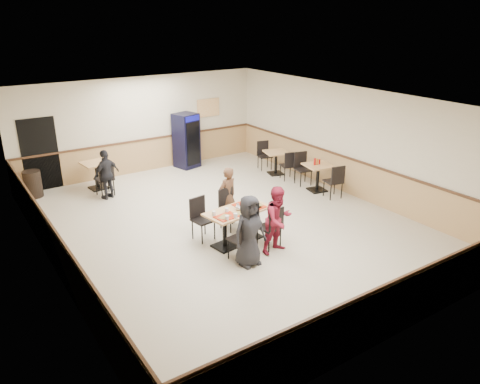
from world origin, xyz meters
TOP-DOWN VIEW (x-y plane):
  - ground at (0.00, 0.00)m, footprint 10.00×10.00m
  - room_shell at (1.78, 2.55)m, footprint 10.00×10.00m
  - main_table at (-0.29, -0.90)m, footprint 1.55×0.93m
  - main_chairs at (-0.35, -0.91)m, footprint 1.52×1.88m
  - diner_woman_left at (-0.63, -1.84)m, footprint 0.75×0.51m
  - diner_woman_right at (0.19, -1.73)m, footprint 0.78×0.64m
  - diner_man_opposite at (0.04, 0.04)m, footprint 0.58×0.43m
  - lone_diner at (-1.79, 3.30)m, footprint 0.88×0.59m
  - tabletop_clutter at (-0.26, -0.98)m, footprint 1.29×0.76m
  - side_table_near at (3.40, 0.53)m, footprint 0.85×0.85m
  - side_table_near_chair_south at (3.40, -0.10)m, footprint 0.54×0.54m
  - side_table_near_chair_north at (3.40, 1.15)m, footprint 0.54×0.54m
  - side_table_far at (3.31, 2.36)m, footprint 0.84×0.84m
  - side_table_far_chair_south at (3.31, 1.77)m, footprint 0.53×0.53m
  - side_table_far_chair_north at (3.31, 2.95)m, footprint 0.53×0.53m
  - condiment_caddy at (3.37, 0.58)m, footprint 0.23×0.06m
  - back_table at (-1.79, 4.20)m, footprint 0.82×0.82m
  - back_table_chair_lone at (-1.79, 3.56)m, footprint 0.52×0.52m
  - pepsi_cooler at (1.33, 4.59)m, footprint 0.81×0.81m
  - trash_bin at (-3.49, 4.55)m, footprint 0.48×0.48m

SIDE VIEW (x-z plane):
  - ground at x=0.00m, z-range 0.00..0.00m
  - trash_bin at x=-3.49m, z-range 0.00..0.75m
  - side_table_far_chair_south at x=3.31m, z-range 0.00..0.93m
  - side_table_far_chair_north at x=3.31m, z-range 0.00..0.93m
  - side_table_far at x=3.31m, z-range 0.12..0.86m
  - side_table_near_chair_south at x=3.40m, z-range 0.00..0.99m
  - side_table_near_chair_north at x=3.40m, z-range 0.00..0.99m
  - main_chairs at x=-0.35m, z-range 0.00..0.99m
  - back_table_chair_lone at x=-1.79m, z-range 0.00..1.01m
  - side_table_near at x=3.40m, z-range 0.13..0.91m
  - main_table at x=-0.29m, z-range 0.13..0.91m
  - back_table at x=-1.79m, z-range 0.13..0.93m
  - room_shell at x=1.78m, z-range -4.42..5.58m
  - lone_diner at x=-1.79m, z-range 0.00..1.38m
  - diner_man_opposite at x=0.04m, z-range 0.00..1.44m
  - diner_woman_right at x=0.19m, z-range 0.00..1.47m
  - diner_woman_left at x=-0.63m, z-range 0.00..1.49m
  - tabletop_clutter at x=-0.26m, z-range 0.74..0.86m
  - condiment_caddy at x=3.37m, z-range 0.77..0.97m
  - pepsi_cooler at x=1.33m, z-range 0.00..1.78m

